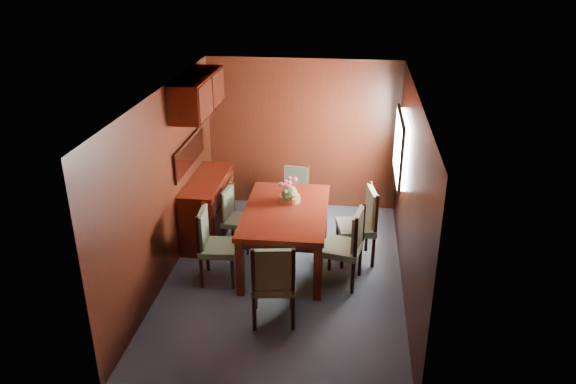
# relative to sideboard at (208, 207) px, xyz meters

# --- Properties ---
(ground) EXTENTS (4.50, 4.50, 0.00)m
(ground) POSITION_rel_sideboard_xyz_m (1.25, -1.00, -0.45)
(ground) COLOR #353C48
(ground) RESTS_ON ground
(room_shell) EXTENTS (3.06, 4.52, 2.41)m
(room_shell) POSITION_rel_sideboard_xyz_m (1.15, -0.67, 1.18)
(room_shell) COLOR black
(room_shell) RESTS_ON ground
(sideboard) EXTENTS (0.48, 1.40, 0.90)m
(sideboard) POSITION_rel_sideboard_xyz_m (0.00, 0.00, 0.00)
(sideboard) COLOR #390D07
(sideboard) RESTS_ON ground
(dining_table) EXTENTS (1.10, 1.74, 0.81)m
(dining_table) POSITION_rel_sideboard_xyz_m (1.22, -0.66, 0.24)
(dining_table) COLOR #390D07
(dining_table) RESTS_ON ground
(chair_left_near) EXTENTS (0.48, 0.50, 0.99)m
(chair_left_near) POSITION_rel_sideboard_xyz_m (0.36, -1.17, 0.10)
(chair_left_near) COLOR black
(chair_left_near) RESTS_ON ground
(chair_left_far) EXTENTS (0.45, 0.47, 0.89)m
(chair_left_far) POSITION_rel_sideboard_xyz_m (0.45, -0.29, 0.04)
(chair_left_far) COLOR black
(chair_left_far) RESTS_ON ground
(chair_right_near) EXTENTS (0.56, 0.58, 1.03)m
(chair_right_near) POSITION_rel_sideboard_xyz_m (2.05, -1.04, 0.12)
(chair_right_near) COLOR black
(chair_right_near) RESTS_ON ground
(chair_right_far) EXTENTS (0.56, 0.58, 1.05)m
(chair_right_far) POSITION_rel_sideboard_xyz_m (2.22, -0.43, 0.13)
(chair_right_far) COLOR black
(chair_right_far) RESTS_ON ground
(chair_head) EXTENTS (0.56, 0.54, 1.04)m
(chair_head) POSITION_rel_sideboard_xyz_m (1.25, -1.99, 0.13)
(chair_head) COLOR black
(chair_head) RESTS_ON ground
(chair_foot) EXTENTS (0.47, 0.46, 0.87)m
(chair_foot) POSITION_rel_sideboard_xyz_m (1.19, 0.66, 0.03)
(chair_foot) COLOR black
(chair_foot) RESTS_ON ground
(flower_centerpiece) EXTENTS (0.30, 0.30, 0.30)m
(flower_centerpiece) POSITION_rel_sideboard_xyz_m (1.24, -0.42, 0.50)
(flower_centerpiece) COLOR #AF5535
(flower_centerpiece) RESTS_ON dining_table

